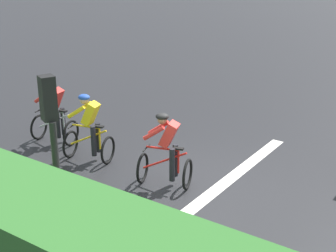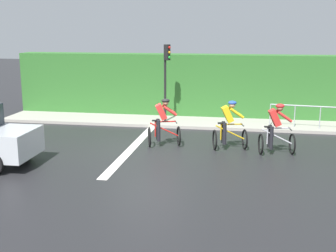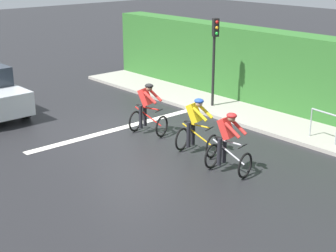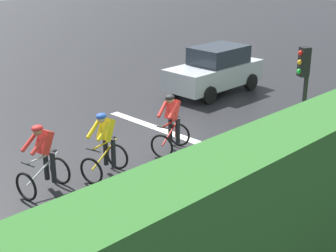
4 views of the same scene
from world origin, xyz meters
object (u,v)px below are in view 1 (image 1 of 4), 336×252
cyclist_second (89,130)px  cyclist_mid (166,152)px  traffic_light_near_crossing (54,152)px  cyclist_lead (55,114)px

cyclist_second → cyclist_mid: size_ratio=1.00×
traffic_light_near_crossing → cyclist_second: bearing=37.5°
cyclist_second → cyclist_mid: (-0.04, -2.25, 0.00)m
cyclist_second → traffic_light_near_crossing: 4.78m
cyclist_second → traffic_light_near_crossing: bearing=-142.5°
cyclist_lead → traffic_light_near_crossing: (-3.95, -4.29, 1.43)m
cyclist_mid → cyclist_second: bearing=88.9°
cyclist_lead → traffic_light_near_crossing: 6.00m
cyclist_lead → cyclist_second: same height
cyclist_lead → cyclist_mid: bearing=-95.6°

